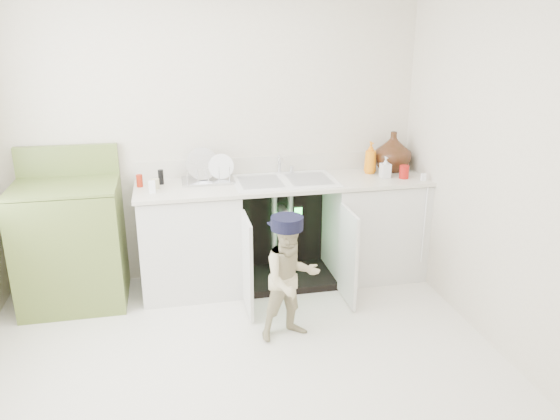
% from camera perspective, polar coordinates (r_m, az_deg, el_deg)
% --- Properties ---
extents(ground, '(3.50, 3.50, 0.00)m').
position_cam_1_polar(ground, '(3.74, -3.96, -15.98)').
color(ground, silver).
rests_on(ground, ground).
extents(room_shell, '(6.00, 5.50, 1.26)m').
position_cam_1_polar(room_shell, '(3.20, -4.46, 2.76)').
color(room_shell, beige).
rests_on(room_shell, ground).
extents(counter_run, '(2.44, 1.02, 1.25)m').
position_cam_1_polar(counter_run, '(4.67, 0.92, -1.89)').
color(counter_run, white).
rests_on(counter_run, ground).
extents(avocado_stove, '(0.79, 0.65, 1.22)m').
position_cam_1_polar(avocado_stove, '(4.60, -20.98, -3.21)').
color(avocado_stove, olive).
rests_on(avocado_stove, ground).
extents(repair_worker, '(0.50, 0.78, 0.91)m').
position_cam_1_polar(repair_worker, '(3.82, 1.14, -7.07)').
color(repair_worker, beige).
rests_on(repair_worker, ground).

